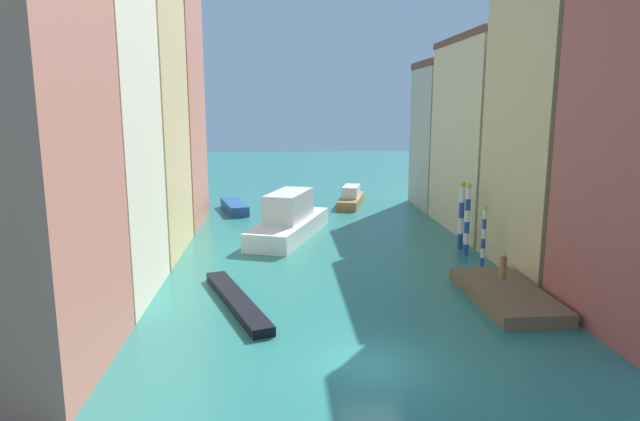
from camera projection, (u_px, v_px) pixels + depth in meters
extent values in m
plane|color=#28756B|center=(322.00, 227.00, 45.05)|extent=(154.00, 154.00, 0.00)
cube|color=beige|center=(78.00, 104.00, 26.77)|extent=(6.29, 7.92, 19.78)
cube|color=#DBB77A|center=(129.00, 124.00, 35.73)|extent=(6.29, 8.97, 17.25)
cube|color=#C6705B|center=(158.00, 94.00, 44.65)|extent=(6.29, 8.99, 21.56)
cube|color=#DBB77A|center=(563.00, 130.00, 32.07)|extent=(6.29, 9.17, 16.87)
cube|color=beige|center=(491.00, 139.00, 43.04)|extent=(6.29, 11.87, 14.55)
cube|color=brown|center=(497.00, 39.00, 41.63)|extent=(6.41, 12.11, 0.51)
cube|color=#BCB299|center=(451.00, 139.00, 53.10)|extent=(6.29, 7.64, 13.33)
cube|color=brown|center=(454.00, 65.00, 51.79)|extent=(6.41, 7.79, 0.66)
cube|color=brown|center=(506.00, 294.00, 27.98)|extent=(3.43, 7.73, 0.66)
cylinder|color=olive|center=(503.00, 268.00, 29.42)|extent=(0.36, 0.36, 1.16)
sphere|color=tan|center=(504.00, 255.00, 29.29)|extent=(0.26, 0.26, 0.26)
cylinder|color=#1E479E|center=(482.00, 262.00, 33.80)|extent=(0.25, 0.25, 0.61)
cylinder|color=white|center=(483.00, 253.00, 33.68)|extent=(0.25, 0.25, 0.61)
cylinder|color=#1E479E|center=(483.00, 243.00, 33.57)|extent=(0.25, 0.25, 0.61)
cylinder|color=white|center=(484.00, 234.00, 33.46)|extent=(0.25, 0.25, 0.61)
cylinder|color=#1E479E|center=(484.00, 224.00, 33.34)|extent=(0.25, 0.25, 0.61)
cylinder|color=white|center=(485.00, 214.00, 33.23)|extent=(0.25, 0.25, 0.61)
sphere|color=gold|center=(485.00, 208.00, 33.15)|extent=(0.27, 0.27, 0.27)
cylinder|color=#1E479E|center=(466.00, 249.00, 36.58)|extent=(0.35, 0.35, 0.76)
cylinder|color=white|center=(466.00, 238.00, 36.43)|extent=(0.35, 0.35, 0.76)
cylinder|color=#1E479E|center=(467.00, 227.00, 36.29)|extent=(0.35, 0.35, 0.76)
cylinder|color=white|center=(467.00, 216.00, 36.15)|extent=(0.35, 0.35, 0.76)
cylinder|color=#1E479E|center=(468.00, 205.00, 36.01)|extent=(0.35, 0.35, 0.76)
cylinder|color=white|center=(469.00, 193.00, 35.87)|extent=(0.35, 0.35, 0.76)
sphere|color=gold|center=(469.00, 185.00, 35.77)|extent=(0.38, 0.38, 0.38)
cylinder|color=#1E479E|center=(460.00, 241.00, 38.08)|extent=(0.35, 0.35, 1.10)
cylinder|color=white|center=(461.00, 226.00, 37.87)|extent=(0.35, 0.35, 1.10)
cylinder|color=#1E479E|center=(462.00, 210.00, 37.67)|extent=(0.35, 0.35, 1.10)
cylinder|color=white|center=(462.00, 194.00, 37.46)|extent=(0.35, 0.35, 1.10)
sphere|color=gold|center=(463.00, 184.00, 37.33)|extent=(0.39, 0.39, 0.39)
cube|color=white|center=(289.00, 228.00, 41.71)|extent=(6.72, 11.50, 1.33)
cube|color=silver|center=(289.00, 206.00, 41.38)|extent=(3.99, 5.89, 2.13)
cube|color=black|center=(236.00, 300.00, 27.41)|extent=(4.00, 8.78, 0.45)
cube|color=olive|center=(351.00, 201.00, 55.27)|extent=(3.78, 7.72, 0.85)
cube|color=silver|center=(351.00, 191.00, 55.08)|extent=(2.27, 3.58, 1.09)
cube|color=#234C93|center=(234.00, 207.00, 51.79)|extent=(3.15, 6.38, 0.89)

